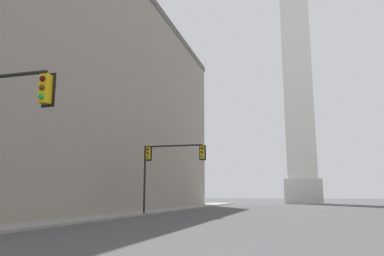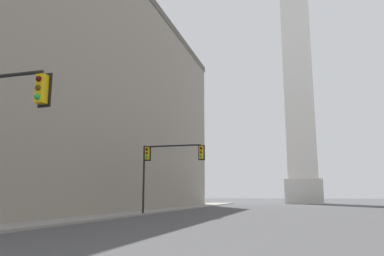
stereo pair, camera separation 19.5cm
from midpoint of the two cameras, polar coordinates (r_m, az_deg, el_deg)
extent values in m
cube|color=gray|center=(33.94, -11.28, -12.74)|extent=(5.00, 94.96, 0.15)
cube|color=gray|center=(43.70, -19.58, 4.16)|extent=(18.46, 59.73, 24.17)
cube|color=silver|center=(80.94, 16.70, -9.25)|extent=(7.35, 7.35, 4.89)
cube|color=white|center=(85.15, 15.81, 8.28)|extent=(5.88, 5.88, 46.47)
cylinder|color=black|center=(16.32, -26.54, 7.12)|extent=(3.62, 0.14, 0.14)
cube|color=#E5B20F|center=(15.01, -21.58, 5.54)|extent=(0.36, 0.36, 1.10)
cube|color=black|center=(15.14, -21.15, 5.38)|extent=(0.58, 0.06, 1.32)
sphere|color=#410907|center=(14.96, -21.97, 6.98)|extent=(0.22, 0.22, 0.22)
sphere|color=#483506|center=(14.87, -22.06, 5.72)|extent=(0.22, 0.22, 0.22)
sphere|color=green|center=(14.78, -22.14, 4.45)|extent=(0.22, 0.22, 0.22)
cylinder|color=black|center=(33.72, -7.21, -7.83)|extent=(0.18, 0.18, 6.08)
cylinder|color=#262626|center=(33.74, -7.32, -12.91)|extent=(0.40, 0.40, 0.10)
cube|color=#E5B20F|center=(33.79, -6.66, -3.86)|extent=(0.37, 0.37, 1.10)
cube|color=black|center=(33.96, -6.58, -3.89)|extent=(0.58, 0.09, 1.32)
sphere|color=#410907|center=(33.64, -6.74, -3.25)|extent=(0.22, 0.22, 0.22)
sphere|color=#483506|center=(33.61, -6.75, -3.82)|extent=(0.22, 0.22, 0.22)
sphere|color=green|center=(33.57, -6.77, -4.40)|extent=(0.22, 0.22, 0.22)
cylinder|color=black|center=(33.04, -2.86, -2.73)|extent=(5.28, 0.14, 0.14)
sphere|color=black|center=(33.97, -7.10, -2.86)|extent=(0.18, 0.18, 0.18)
cube|color=#E5B20F|center=(32.22, 1.60, -3.74)|extent=(0.37, 0.37, 1.10)
cube|color=black|center=(32.40, 1.64, -3.78)|extent=(0.58, 0.09, 1.32)
sphere|color=#410907|center=(32.08, 1.55, -3.10)|extent=(0.22, 0.22, 0.22)
sphere|color=#483506|center=(32.04, 1.55, -3.71)|extent=(0.22, 0.22, 0.22)
sphere|color=green|center=(32.00, 1.55, -4.31)|extent=(0.22, 0.22, 0.22)
camera|label=1|loc=(0.10, -89.91, -0.02)|focal=35.00mm
camera|label=2|loc=(0.10, 90.09, 0.02)|focal=35.00mm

